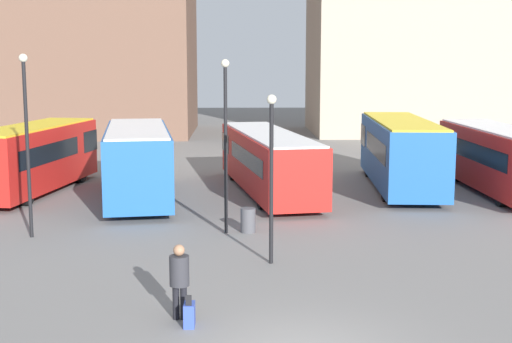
{
  "coord_description": "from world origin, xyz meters",
  "views": [
    {
      "loc": [
        -1.3,
        -13.57,
        5.81
      ],
      "look_at": [
        -0.61,
        12.48,
        1.83
      ],
      "focal_mm": 50.0,
      "sensor_mm": 36.0,
      "label": 1
    }
  ],
  "objects_px": {
    "bus_3": "(400,151)",
    "lamp_post_1": "(27,132)",
    "lamp_post_0": "(271,164)",
    "traveler": "(179,275)",
    "bus_2": "(268,159)",
    "trash_bin": "(248,220)",
    "bus_0": "(33,156)",
    "suitcase": "(189,315)",
    "lamp_post_2": "(226,133)",
    "bus_4": "(499,157)",
    "bus_1": "(138,160)"
  },
  "relations": [
    {
      "from": "bus_1",
      "to": "traveler",
      "type": "height_order",
      "value": "bus_1"
    },
    {
      "from": "bus_0",
      "to": "bus_2",
      "type": "relative_size",
      "value": 0.81
    },
    {
      "from": "bus_0",
      "to": "suitcase",
      "type": "bearing_deg",
      "value": -144.84
    },
    {
      "from": "bus_4",
      "to": "traveler",
      "type": "bearing_deg",
      "value": 140.17
    },
    {
      "from": "bus_2",
      "to": "lamp_post_2",
      "type": "xyz_separation_m",
      "value": [
        -1.77,
        -7.86,
        1.98
      ]
    },
    {
      "from": "bus_2",
      "to": "bus_3",
      "type": "height_order",
      "value": "bus_3"
    },
    {
      "from": "traveler",
      "to": "lamp_post_0",
      "type": "xyz_separation_m",
      "value": [
        2.3,
        4.55,
        1.91
      ]
    },
    {
      "from": "suitcase",
      "to": "trash_bin",
      "type": "relative_size",
      "value": 0.91
    },
    {
      "from": "bus_0",
      "to": "lamp_post_1",
      "type": "relative_size",
      "value": 1.59
    },
    {
      "from": "trash_bin",
      "to": "suitcase",
      "type": "bearing_deg",
      "value": -99.23
    },
    {
      "from": "lamp_post_0",
      "to": "bus_4",
      "type": "bearing_deg",
      "value": 46.42
    },
    {
      "from": "traveler",
      "to": "lamp_post_0",
      "type": "distance_m",
      "value": 5.44
    },
    {
      "from": "bus_0",
      "to": "bus_3",
      "type": "height_order",
      "value": "bus_3"
    },
    {
      "from": "bus_0",
      "to": "bus_1",
      "type": "bearing_deg",
      "value": -100.42
    },
    {
      "from": "lamp_post_2",
      "to": "suitcase",
      "type": "bearing_deg",
      "value": -94.46
    },
    {
      "from": "bus_3",
      "to": "lamp_post_2",
      "type": "distance_m",
      "value": 12.0
    },
    {
      "from": "suitcase",
      "to": "lamp_post_0",
      "type": "bearing_deg",
      "value": -21.83
    },
    {
      "from": "bus_0",
      "to": "trash_bin",
      "type": "bearing_deg",
      "value": -120.53
    },
    {
      "from": "bus_2",
      "to": "trash_bin",
      "type": "height_order",
      "value": "bus_2"
    },
    {
      "from": "bus_0",
      "to": "lamp_post_2",
      "type": "relative_size",
      "value": 1.64
    },
    {
      "from": "bus_1",
      "to": "lamp_post_0",
      "type": "bearing_deg",
      "value": -160.7
    },
    {
      "from": "lamp_post_2",
      "to": "trash_bin",
      "type": "xyz_separation_m",
      "value": [
        0.76,
        0.06,
        -3.05
      ]
    },
    {
      "from": "bus_1",
      "to": "bus_3",
      "type": "distance_m",
      "value": 12.14
    },
    {
      "from": "bus_1",
      "to": "lamp_post_2",
      "type": "xyz_separation_m",
      "value": [
        3.88,
        -6.32,
        1.79
      ]
    },
    {
      "from": "lamp_post_0",
      "to": "lamp_post_1",
      "type": "height_order",
      "value": "lamp_post_1"
    },
    {
      "from": "bus_4",
      "to": "suitcase",
      "type": "distance_m",
      "value": 20.94
    },
    {
      "from": "lamp_post_1",
      "to": "trash_bin",
      "type": "relative_size",
      "value": 7.19
    },
    {
      "from": "bus_3",
      "to": "bus_1",
      "type": "bearing_deg",
      "value": 105.66
    },
    {
      "from": "suitcase",
      "to": "lamp_post_1",
      "type": "distance_m",
      "value": 10.75
    },
    {
      "from": "bus_0",
      "to": "traveler",
      "type": "distance_m",
      "value": 18.28
    },
    {
      "from": "bus_2",
      "to": "lamp_post_0",
      "type": "xyz_separation_m",
      "value": [
        -0.4,
        -11.68,
        1.45
      ]
    },
    {
      "from": "lamp_post_1",
      "to": "suitcase",
      "type": "bearing_deg",
      "value": -55.03
    },
    {
      "from": "bus_4",
      "to": "bus_3",
      "type": "bearing_deg",
      "value": 74.26
    },
    {
      "from": "bus_4",
      "to": "trash_bin",
      "type": "bearing_deg",
      "value": 122.99
    },
    {
      "from": "bus_2",
      "to": "lamp_post_1",
      "type": "bearing_deg",
      "value": 125.44
    },
    {
      "from": "bus_1",
      "to": "trash_bin",
      "type": "distance_m",
      "value": 7.89
    },
    {
      "from": "lamp_post_0",
      "to": "lamp_post_2",
      "type": "relative_size",
      "value": 0.83
    },
    {
      "from": "bus_3",
      "to": "lamp_post_1",
      "type": "height_order",
      "value": "lamp_post_1"
    },
    {
      "from": "lamp_post_0",
      "to": "bus_3",
      "type": "bearing_deg",
      "value": 62.19
    },
    {
      "from": "bus_4",
      "to": "lamp_post_2",
      "type": "relative_size",
      "value": 1.75
    },
    {
      "from": "bus_1",
      "to": "suitcase",
      "type": "height_order",
      "value": "bus_1"
    },
    {
      "from": "lamp_post_1",
      "to": "traveler",
      "type": "bearing_deg",
      "value": -54.68
    },
    {
      "from": "lamp_post_1",
      "to": "bus_3",
      "type": "bearing_deg",
      "value": 32.3
    },
    {
      "from": "bus_4",
      "to": "bus_0",
      "type": "bearing_deg",
      "value": 88.32
    },
    {
      "from": "suitcase",
      "to": "bus_2",
      "type": "bearing_deg",
      "value": -7.83
    },
    {
      "from": "traveler",
      "to": "bus_0",
      "type": "bearing_deg",
      "value": 26.15
    },
    {
      "from": "bus_2",
      "to": "lamp_post_0",
      "type": "bearing_deg",
      "value": 168.57
    },
    {
      "from": "bus_2",
      "to": "trash_bin",
      "type": "relative_size",
      "value": 14.13
    },
    {
      "from": "bus_3",
      "to": "trash_bin",
      "type": "height_order",
      "value": "bus_3"
    },
    {
      "from": "bus_3",
      "to": "lamp_post_0",
      "type": "distance_m",
      "value": 14.28
    }
  ]
}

